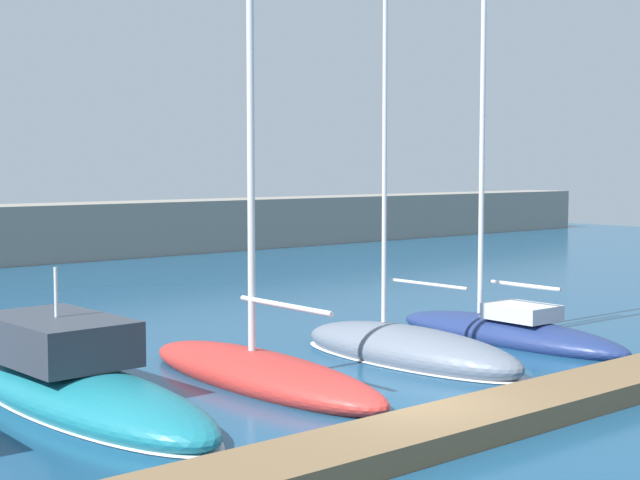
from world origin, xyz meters
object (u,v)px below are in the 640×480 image
(motorboat_teal_second, at_px, (77,385))
(sailboat_slate_fourth, at_px, (408,350))
(sailboat_red_third, at_px, (260,366))
(sailboat_navy_fifth, at_px, (508,329))

(motorboat_teal_second, bearing_deg, sailboat_slate_fourth, -100.29)
(sailboat_red_third, distance_m, sailboat_slate_fourth, 4.67)
(motorboat_teal_second, relative_size, sailboat_navy_fifth, 0.66)
(sailboat_red_third, bearing_deg, sailboat_navy_fifth, -91.37)
(motorboat_teal_second, distance_m, sailboat_navy_fifth, 13.35)
(sailboat_red_third, bearing_deg, sailboat_slate_fourth, -94.52)
(motorboat_teal_second, relative_size, sailboat_slate_fourth, 0.81)
(sailboat_red_third, height_order, sailboat_navy_fifth, sailboat_red_third)
(sailboat_slate_fourth, bearing_deg, sailboat_navy_fifth, -90.18)
(sailboat_navy_fifth, bearing_deg, motorboat_teal_second, 85.57)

